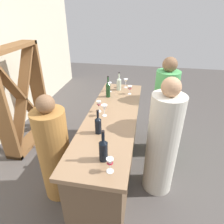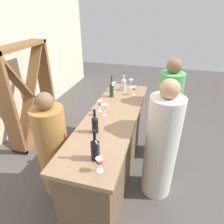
# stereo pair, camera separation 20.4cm
# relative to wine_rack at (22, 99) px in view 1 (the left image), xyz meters

# --- Properties ---
(ground_plane) EXTENTS (12.00, 12.00, 0.00)m
(ground_plane) POSITION_rel_wine_rack_xyz_m (-0.49, -1.65, -0.87)
(ground_plane) COLOR #4C4744
(bar_counter) EXTENTS (2.30, 0.66, 0.99)m
(bar_counter) POSITION_rel_wine_rack_xyz_m (-0.49, -1.65, -0.37)
(bar_counter) COLOR brown
(bar_counter) RESTS_ON ground
(wine_rack) EXTENTS (1.11, 0.28, 1.74)m
(wine_rack) POSITION_rel_wine_rack_xyz_m (0.00, 0.00, 0.00)
(wine_rack) COLOR brown
(wine_rack) RESTS_ON ground
(wine_bottle_leftmost_near_black) EXTENTS (0.08, 0.08, 0.33)m
(wine_bottle_leftmost_near_black) POSITION_rel_wine_rack_xyz_m (-1.33, -1.72, 0.24)
(wine_bottle_leftmost_near_black) COLOR black
(wine_bottle_leftmost_near_black) RESTS_ON bar_counter
(wine_bottle_second_left_near_black) EXTENTS (0.07, 0.07, 0.29)m
(wine_bottle_second_left_near_black) POSITION_rel_wine_rack_xyz_m (-0.91, -1.57, 0.23)
(wine_bottle_second_left_near_black) COLOR black
(wine_bottle_second_left_near_black) RESTS_ON bar_counter
(wine_bottle_center_olive_green) EXTENTS (0.07, 0.07, 0.34)m
(wine_bottle_center_olive_green) POSITION_rel_wine_rack_xyz_m (0.09, -1.48, 0.25)
(wine_bottle_center_olive_green) COLOR #193D1E
(wine_bottle_center_olive_green) RESTS_ON bar_counter
(wine_bottle_second_right_clear_pale) EXTENTS (0.08, 0.08, 0.31)m
(wine_bottle_second_right_clear_pale) POSITION_rel_wine_rack_xyz_m (0.40, -1.61, 0.23)
(wine_bottle_second_right_clear_pale) COLOR #B7C6B2
(wine_bottle_second_right_clear_pale) RESTS_ON bar_counter
(wine_glass_near_left) EXTENTS (0.07, 0.07, 0.15)m
(wine_glass_near_left) POSITION_rel_wine_rack_xyz_m (-1.46, -1.81, 0.22)
(wine_glass_near_left) COLOR white
(wine_glass_near_left) RESTS_ON bar_counter
(wine_glass_near_center) EXTENTS (0.07, 0.07, 0.14)m
(wine_glass_near_center) POSITION_rel_wine_rack_xyz_m (0.26, -1.81, 0.22)
(wine_glass_near_center) COLOR white
(wine_glass_near_center) RESTS_ON bar_counter
(wine_glass_near_right) EXTENTS (0.08, 0.08, 0.16)m
(wine_glass_near_right) POSITION_rel_wine_rack_xyz_m (0.53, -1.71, 0.23)
(wine_glass_near_right) COLOR white
(wine_glass_near_right) RESTS_ON bar_counter
(wine_glass_far_left) EXTENTS (0.08, 0.08, 0.16)m
(wine_glass_far_left) POSITION_rel_wine_rack_xyz_m (-0.51, -1.55, 0.23)
(wine_glass_far_left) COLOR white
(wine_glass_far_left) RESTS_ON bar_counter
(wine_glass_far_center) EXTENTS (0.07, 0.07, 0.16)m
(wine_glass_far_center) POSITION_rel_wine_rack_xyz_m (0.30, -1.47, 0.23)
(wine_glass_far_center) COLOR white
(wine_glass_far_center) RESTS_ON bar_counter
(wine_glass_far_right) EXTENTS (0.06, 0.06, 0.16)m
(wine_glass_far_right) POSITION_rel_wine_rack_xyz_m (-0.42, -1.46, 0.23)
(wine_glass_far_right) COLOR white
(wine_glass_far_right) RESTS_ON bar_counter
(person_left_guest) EXTENTS (0.50, 0.50, 1.61)m
(person_left_guest) POSITION_rel_wine_rack_xyz_m (-0.66, -2.32, -0.13)
(person_left_guest) COLOR beige
(person_left_guest) RESTS_ON ground
(person_center_guest) EXTENTS (0.39, 0.39, 1.64)m
(person_center_guest) POSITION_rel_wine_rack_xyz_m (0.14, -2.37, -0.11)
(person_center_guest) COLOR #4CA559
(person_center_guest) RESTS_ON ground
(person_right_guest) EXTENTS (0.48, 0.48, 1.44)m
(person_right_guest) POSITION_rel_wine_rack_xyz_m (-0.98, -1.01, -0.21)
(person_right_guest) COLOR #9E6B33
(person_right_guest) RESTS_ON ground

